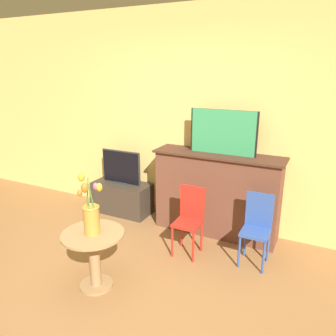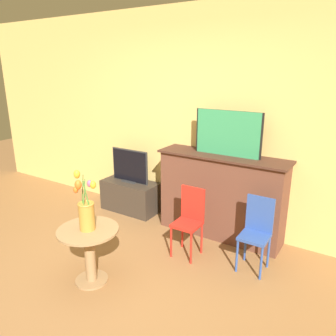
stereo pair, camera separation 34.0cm
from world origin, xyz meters
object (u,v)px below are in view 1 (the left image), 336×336
chair_blue (257,225)px  vase_tulips (91,214)px  painting (223,132)px  tv_monitor (121,168)px  chair_red (190,216)px

chair_blue → vase_tulips: 1.68m
painting → chair_blue: (0.55, -0.46, -0.84)m
painting → vase_tulips: 1.77m
painting → chair_blue: 1.10m
tv_monitor → chair_blue: (1.96, -0.43, -0.23)m
painting → chair_red: painting is taller
chair_red → chair_blue: same height
chair_blue → vase_tulips: (-1.24, -1.08, 0.31)m
chair_red → vase_tulips: bearing=-119.6°
chair_blue → chair_red: bearing=-170.0°
painting → chair_blue: size_ratio=1.04×
tv_monitor → painting: bearing=1.0°
chair_red → vase_tulips: vase_tulips is taller
vase_tulips → tv_monitor: bearing=115.4°
chair_blue → painting: bearing=140.1°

